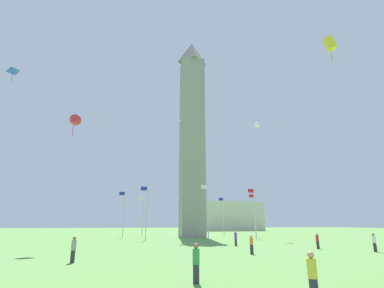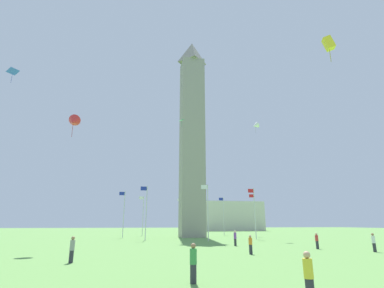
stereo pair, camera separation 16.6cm
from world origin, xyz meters
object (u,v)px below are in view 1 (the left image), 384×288
(person_green_shirt, at_px, (196,263))
(person_purple_shirt, at_px, (236,238))
(flagpole_se, at_px, (255,211))
(flagpole_s, at_px, (254,213))
(kite_blue_diamond, at_px, (13,71))
(kite_green_diamond, at_px, (182,120))
(person_red_shirt, at_px, (318,241))
(kite_yellow_box, at_px, (330,44))
(person_yellow_shirt, at_px, (313,278))
(person_white_shirt, at_px, (374,243))
(obelisk_monument, at_px, (192,132))
(flagpole_w, at_px, (181,214))
(kite_white_delta, at_px, (255,126))
(distant_building, at_px, (227,216))
(kite_red_delta, at_px, (74,121))
(person_orange_shirt, at_px, (252,245))
(flagpole_nw, at_px, (143,214))
(flagpole_n, at_px, (124,212))
(flagpole_e, at_px, (208,209))
(flagpole_ne, at_px, (146,210))
(flagpole_sw, at_px, (223,214))
(person_gray_shirt, at_px, (73,250))

(person_green_shirt, bearing_deg, person_purple_shirt, -3.74)
(flagpole_se, bearing_deg, flagpole_s, -112.50)
(kite_blue_diamond, bearing_deg, kite_green_diamond, -160.55)
(person_red_shirt, height_order, kite_yellow_box, kite_yellow_box)
(person_yellow_shirt, height_order, person_white_shirt, person_white_shirt)
(flagpole_se, distance_m, kite_blue_diamond, 43.33)
(obelisk_monument, xyz_separation_m, flagpole_w, (0.06, -13.11, -16.73))
(kite_white_delta, distance_m, distant_building, 64.17)
(flagpole_se, xyz_separation_m, kite_red_delta, (27.61, 15.57, 9.07))
(flagpole_w, bearing_deg, kite_blue_diamond, 45.41)
(distant_building, bearing_deg, person_orange_shirt, 73.85)
(flagpole_nw, height_order, kite_white_delta, kite_white_delta)
(obelisk_monument, bearing_deg, person_orange_shirt, 88.28)
(person_red_shirt, relative_size, kite_green_diamond, 1.05)
(flagpole_se, relative_size, person_orange_shirt, 5.31)
(flagpole_se, distance_m, person_yellow_shirt, 41.67)
(flagpole_n, xyz_separation_m, flagpole_se, (-22.39, 9.27, 0.00))
(flagpole_e, distance_m, flagpole_nw, 24.23)
(person_orange_shirt, distance_m, person_yellow_shirt, 16.27)
(person_purple_shirt, height_order, kite_yellow_box, kite_yellow_box)
(flagpole_ne, bearing_deg, person_yellow_shirt, 96.10)
(flagpole_e, distance_m, flagpole_sw, 24.23)
(flagpole_s, distance_m, person_yellow_shirt, 51.67)
(person_red_shirt, distance_m, kite_red_delta, 29.58)
(flagpole_s, bearing_deg, flagpole_ne, 22.50)
(flagpole_s, distance_m, person_orange_shirt, 35.59)
(flagpole_ne, xyz_separation_m, kite_yellow_box, (-12.41, 31.22, 11.39))
(flagpole_w, bearing_deg, person_orange_shirt, 88.84)
(obelisk_monument, relative_size, person_yellow_shirt, 25.55)
(flagpole_sw, xyz_separation_m, person_yellow_shirt, (14.39, 57.47, -3.84))
(flagpole_w, relative_size, flagpole_nw, 1.00)
(kite_red_delta, height_order, kite_green_diamond, kite_green_diamond)
(kite_white_delta, relative_size, kite_yellow_box, 1.05)
(person_orange_shirt, bearing_deg, person_white_shirt, -116.04)
(person_orange_shirt, xyz_separation_m, kite_blue_diamond, (28.18, -16.06, 22.69))
(flagpole_sw, distance_m, person_gray_shirt, 51.22)
(flagpole_ne, height_order, kite_blue_diamond, kite_blue_diamond)
(person_white_shirt, bearing_deg, person_yellow_shirt, 122.49)
(flagpole_s, distance_m, flagpole_sw, 10.04)
(flagpole_se, relative_size, kite_yellow_box, 3.91)
(person_white_shirt, bearing_deg, person_orange_shirt, 77.76)
(person_purple_shirt, distance_m, kite_red_delta, 23.29)
(person_green_shirt, height_order, kite_white_delta, kite_white_delta)
(flagpole_w, bearing_deg, distant_building, -121.07)
(kite_red_delta, distance_m, kite_yellow_box, 26.68)
(person_purple_shirt, bearing_deg, person_red_shirt, -131.92)
(person_green_shirt, bearing_deg, flagpole_nw, 20.95)
(person_red_shirt, xyz_separation_m, kite_green_diamond, (11.22, -21.41, 20.31))
(flagpole_s, bearing_deg, kite_green_diamond, 24.00)
(flagpole_nw, height_order, person_white_shirt, flagpole_nw)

